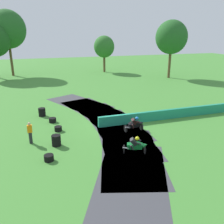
% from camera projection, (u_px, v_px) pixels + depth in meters
% --- Properties ---
extents(ground_plane, '(120.00, 120.00, 0.00)m').
position_uv_depth(ground_plane, '(116.00, 125.00, 21.05)').
color(ground_plane, '#428433').
extents(track_asphalt, '(7.59, 24.59, 0.01)m').
position_uv_depth(track_asphalt, '(107.00, 126.00, 20.81)').
color(track_asphalt, '#3D3D42').
rests_on(track_asphalt, ground).
extents(safety_barrier, '(13.67, 0.36, 0.90)m').
position_uv_depth(safety_barrier, '(169.00, 114.00, 22.47)').
color(safety_barrier, '#1E8466').
rests_on(safety_barrier, ground).
extents(motorcycle_lead_green, '(1.67, 1.22, 1.43)m').
position_uv_depth(motorcycle_lead_green, '(136.00, 145.00, 15.85)').
color(motorcycle_lead_green, black).
rests_on(motorcycle_lead_green, ground).
extents(motorcycle_chase_black, '(1.68, 0.87, 1.42)m').
position_uv_depth(motorcycle_chase_black, '(135.00, 124.00, 19.52)').
color(motorcycle_chase_black, black).
rests_on(motorcycle_chase_black, ground).
extents(tire_stack_near, '(0.61, 0.61, 0.40)m').
position_uv_depth(tire_stack_near, '(49.00, 158.00, 15.17)').
color(tire_stack_near, black).
rests_on(tire_stack_near, ground).
extents(tire_stack_mid_a, '(0.65, 0.65, 0.80)m').
position_uv_depth(tire_stack_mid_a, '(56.00, 140.00, 17.14)').
color(tire_stack_mid_a, black).
rests_on(tire_stack_mid_a, ground).
extents(tire_stack_mid_b, '(0.60, 0.60, 0.40)m').
position_uv_depth(tire_stack_mid_b, '(58.00, 129.00, 19.73)').
color(tire_stack_mid_b, black).
rests_on(tire_stack_mid_b, ground).
extents(tire_stack_far, '(0.65, 0.65, 0.40)m').
position_uv_depth(tire_stack_far, '(53.00, 120.00, 21.65)').
color(tire_stack_far, black).
rests_on(tire_stack_far, ground).
extents(tire_stack_extra_a, '(0.66, 0.66, 0.80)m').
position_uv_depth(tire_stack_extra_a, '(42.00, 112.00, 23.18)').
color(tire_stack_extra_a, black).
rests_on(tire_stack_extra_a, ground).
extents(track_marshal, '(0.34, 0.24, 1.63)m').
position_uv_depth(track_marshal, '(30.00, 133.00, 17.36)').
color(track_marshal, '#232328').
rests_on(track_marshal, ground).
extents(tree_far_left, '(5.37, 5.37, 9.73)m').
position_uv_depth(tree_far_left, '(171.00, 37.00, 40.68)').
color(tree_far_left, brown).
rests_on(tree_far_left, ground).
extents(tree_mid_rise, '(4.05, 4.05, 7.11)m').
position_uv_depth(tree_mid_rise, '(104.00, 47.00, 47.44)').
color(tree_mid_rise, brown).
rests_on(tree_mid_rise, ground).
extents(tree_behind_barrier, '(6.37, 6.37, 11.55)m').
position_uv_depth(tree_behind_barrier, '(7.00, 29.00, 42.26)').
color(tree_behind_barrier, brown).
rests_on(tree_behind_barrier, ground).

